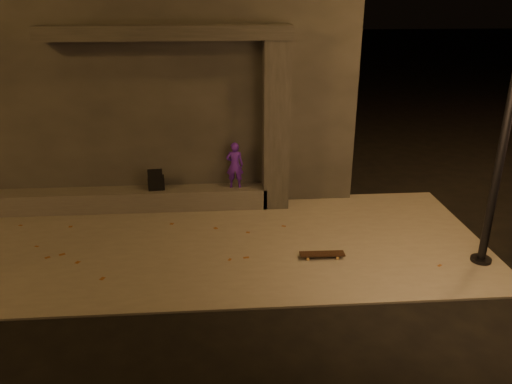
{
  "coord_description": "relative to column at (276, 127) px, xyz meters",
  "views": [
    {
      "loc": [
        0.51,
        -6.58,
        4.52
      ],
      "look_at": [
        1.14,
        2.0,
        1.06
      ],
      "focal_mm": 35.0,
      "sensor_mm": 36.0,
      "label": 1
    }
  ],
  "objects": [
    {
      "name": "skateboard",
      "position": [
        0.59,
        -2.5,
        -1.73
      ],
      "size": [
        0.82,
        0.22,
        0.09
      ],
      "rotation": [
        0.0,
        0.0,
        -0.02
      ],
      "color": "black",
      "rests_on": "sidewalk"
    },
    {
      "name": "ledge",
      "position": [
        -3.2,
        0.0,
        -1.58
      ],
      "size": [
        6.0,
        0.55,
        0.45
      ],
      "primitive_type": "cube",
      "color": "#55524D",
      "rests_on": "sidewalk"
    },
    {
      "name": "ground",
      "position": [
        -1.7,
        -3.75,
        -1.84
      ],
      "size": [
        120.0,
        120.0,
        0.0
      ],
      "primitive_type": "plane",
      "color": "black",
      "rests_on": "ground"
    },
    {
      "name": "column",
      "position": [
        0.0,
        0.0,
        0.0
      ],
      "size": [
        0.55,
        0.55,
        3.6
      ],
      "primitive_type": "cube",
      "color": "#33312E",
      "rests_on": "sidewalk"
    },
    {
      "name": "sidewalk",
      "position": [
        -1.7,
        -1.75,
        -1.82
      ],
      "size": [
        11.0,
        4.4,
        0.04
      ],
      "primitive_type": "cube",
      "color": "#68625B",
      "rests_on": "ground"
    },
    {
      "name": "building",
      "position": [
        -2.7,
        2.74,
        0.77
      ],
      "size": [
        9.0,
        5.1,
        5.22
      ],
      "color": "#33312E",
      "rests_on": "ground"
    },
    {
      "name": "canopy",
      "position": [
        -2.2,
        0.05,
        1.94
      ],
      "size": [
        5.0,
        0.7,
        0.28
      ],
      "primitive_type": "cube",
      "color": "#33312E",
      "rests_on": "column"
    },
    {
      "name": "backpack",
      "position": [
        -2.62,
        0.0,
        -1.18
      ],
      "size": [
        0.37,
        0.26,
        0.5
      ],
      "rotation": [
        0.0,
        0.0,
        0.1
      ],
      "color": "black",
      "rests_on": "ledge"
    },
    {
      "name": "skateboarder",
      "position": [
        -0.89,
        0.0,
        -0.84
      ],
      "size": [
        0.39,
        0.28,
        1.03
      ],
      "primitive_type": "imported",
      "rotation": [
        0.0,
        0.0,
        3.06
      ],
      "color": "#521CBB",
      "rests_on": "ledge"
    }
  ]
}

